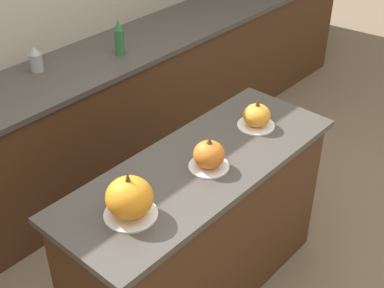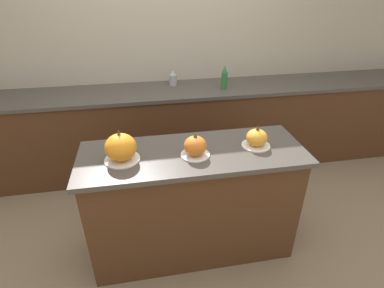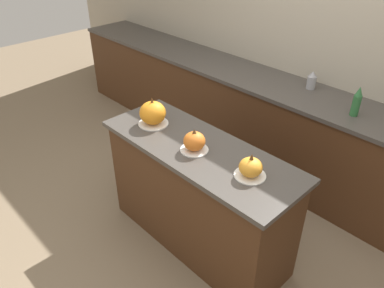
% 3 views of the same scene
% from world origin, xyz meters
% --- Properties ---
extents(wall_back, '(8.00, 0.06, 2.50)m').
position_xyz_m(wall_back, '(0.00, 1.55, 1.25)').
color(wall_back, '#B2A893').
rests_on(wall_back, ground_plane).
extents(kitchen_island, '(1.53, 0.56, 0.89)m').
position_xyz_m(kitchen_island, '(0.00, 0.00, 0.45)').
color(kitchen_island, '#4C2D19').
rests_on(kitchen_island, ground_plane).
extents(back_counter, '(6.00, 0.60, 0.91)m').
position_xyz_m(back_counter, '(0.00, 1.22, 0.46)').
color(back_counter, '#4C2D19').
rests_on(back_counter, ground_plane).
extents(pumpkin_cake_left, '(0.23, 0.23, 0.22)m').
position_xyz_m(pumpkin_cake_left, '(-0.47, -0.02, 0.98)').
color(pumpkin_cake_left, white).
rests_on(pumpkin_cake_left, kitchen_island).
extents(pumpkin_cake_center, '(0.19, 0.19, 0.16)m').
position_xyz_m(pumpkin_cake_center, '(0.01, -0.05, 0.95)').
color(pumpkin_cake_center, white).
rests_on(pumpkin_cake_center, kitchen_island).
extents(pumpkin_cake_right, '(0.20, 0.20, 0.16)m').
position_xyz_m(pumpkin_cake_right, '(0.44, 0.00, 0.95)').
color(pumpkin_cake_right, white).
rests_on(pumpkin_cake_right, kitchen_island).
extents(bottle_tall, '(0.06, 0.06, 0.24)m').
position_xyz_m(bottle_tall, '(0.53, 1.15, 1.03)').
color(bottle_tall, '#2D6B38').
rests_on(bottle_tall, back_counter).
extents(bottle_short, '(0.08, 0.08, 0.16)m').
position_xyz_m(bottle_short, '(0.04, 1.35, 0.99)').
color(bottle_short, '#99999E').
rests_on(bottle_short, back_counter).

